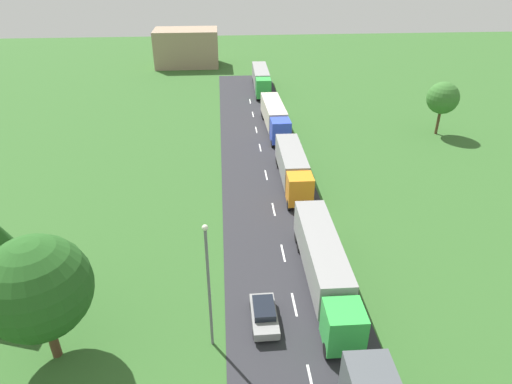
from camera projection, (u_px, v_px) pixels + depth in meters
road at (307, 363)px, 27.84m from camera, size 10.00×140.00×0.06m
truck_second at (324, 265)px, 33.03m from camera, size 2.60×14.02×3.59m
truck_third at (293, 167)px, 47.78m from camera, size 2.61×11.96×3.43m
truck_fourth at (275, 116)px, 61.84m from camera, size 2.76×13.20×3.48m
truck_fifth at (261, 79)px, 78.90m from camera, size 2.75×13.56×3.56m
car_third at (264, 314)px, 30.44m from camera, size 1.76×3.92×1.38m
lamppost_second at (209, 283)px, 26.78m from camera, size 0.36×0.36×9.21m
tree_oak at (37, 288)px, 25.78m from camera, size 6.29×6.29×8.65m
tree_birch at (443, 98)px, 59.25m from camera, size 4.20×4.20×7.14m
distant_building at (187, 48)px, 94.75m from camera, size 13.16×8.48×7.44m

